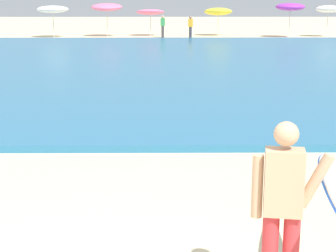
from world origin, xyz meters
The scene contains 10 objects.
sea centered at (0.00, 19.31, 0.07)m, with size 120.00×28.00×0.14m, color teal.
surfer_with_board centered at (1.92, 0.27, 1.03)m, with size 1.16×2.76×1.73m.
beach_umbrella_0 centered at (-7.29, 35.35, 2.00)m, with size 2.26×2.26×2.27m.
beach_umbrella_1 centered at (-3.52, 36.34, 2.14)m, with size 2.30×2.33×2.50m.
beach_umbrella_2 centered at (-0.33, 36.95, 1.77)m, with size 2.10×2.12×2.06m.
beach_umbrella_3 centered at (4.76, 37.14, 1.79)m, with size 2.10×2.13×2.15m.
beach_umbrella_4 centered at (9.73, 35.23, 2.17)m, with size 2.08×2.10×2.48m.
beach_umbrella_5 centered at (12.67, 35.91, 2.01)m, with size 1.83×1.84×2.30m.
beachgoer_near_row_left centered at (2.51, 33.63, 0.84)m, with size 0.32×0.20×1.58m.
beachgoer_near_row_mid centered at (0.59, 35.09, 0.84)m, with size 0.32×0.20×1.58m.
Camera 1 is at (0.61, -4.19, 2.76)m, focal length 57.68 mm.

